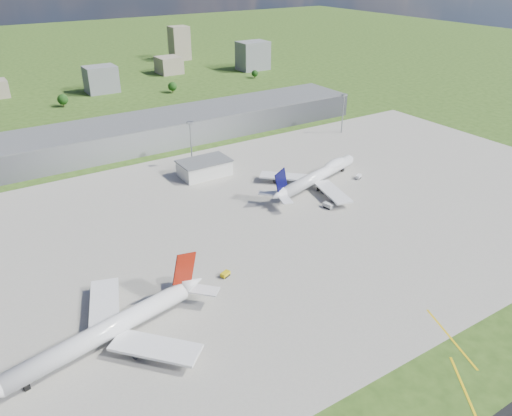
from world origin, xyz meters
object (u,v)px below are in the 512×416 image
airliner_red_twin (111,329)px  van_white_far (358,177)px  airliner_blue_quad (318,176)px  van_white_near (328,206)px  tug_yellow (225,274)px

airliner_red_twin → van_white_far: airliner_red_twin is taller
airliner_red_twin → van_white_far: size_ratio=16.07×
airliner_red_twin → airliner_blue_quad: airliner_red_twin is taller
airliner_red_twin → van_white_far: (149.98, 52.46, -4.21)m
van_white_near → tug_yellow: bearing=97.6°
van_white_far → van_white_near: bearing=-179.9°
airliner_blue_quad → van_white_near: bearing=-135.0°
tug_yellow → van_white_near: 71.45m
airliner_red_twin → van_white_near: (114.11, 34.63, -4.08)m
tug_yellow → van_white_near: bearing=-3.6°
tug_yellow → van_white_near: van_white_near is taller
airliner_blue_quad → tug_yellow: 92.72m
airliner_blue_quad → van_white_near: airliner_blue_quad is taller
airliner_red_twin → tug_yellow: bearing=-177.4°
airliner_blue_quad → van_white_far: (23.16, -5.43, -4.06)m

